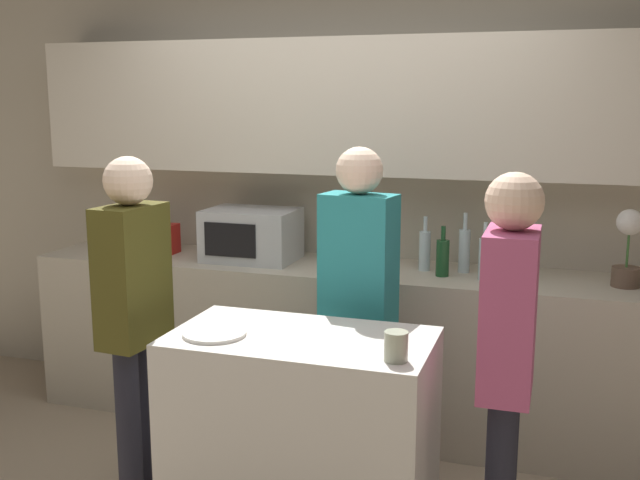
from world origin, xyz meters
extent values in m
cube|color=#B2A893|center=(0.00, 1.74, 1.35)|extent=(6.40, 0.08, 2.70)
cube|color=beige|center=(0.00, 1.54, 1.83)|extent=(3.74, 0.32, 0.75)
cube|color=#B7AD99|center=(0.00, 1.39, 0.47)|extent=(3.60, 0.62, 0.94)
cube|color=beige|center=(0.21, 0.17, 0.46)|extent=(1.07, 0.60, 0.93)
cube|color=#B7BABC|center=(-0.53, 1.39, 1.09)|extent=(0.52, 0.38, 0.30)
cube|color=black|center=(-0.58, 1.20, 1.09)|extent=(0.31, 0.01, 0.19)
cube|color=#B21E19|center=(-1.17, 1.39, 1.03)|extent=(0.26, 0.16, 0.18)
cube|color=black|center=(-1.22, 1.39, 1.12)|extent=(0.02, 0.11, 0.01)
cube|color=black|center=(-1.12, 1.39, 1.12)|extent=(0.02, 0.11, 0.01)
cylinder|color=brown|center=(1.52, 1.39, 0.99)|extent=(0.14, 0.14, 0.10)
cylinder|color=#38662D|center=(1.52, 1.39, 1.13)|extent=(0.01, 0.01, 0.18)
sphere|color=silver|center=(1.52, 1.39, 1.27)|extent=(0.13, 0.13, 0.13)
cylinder|color=silver|center=(0.49, 1.44, 1.04)|extent=(0.06, 0.06, 0.22)
cylinder|color=silver|center=(0.49, 1.44, 1.20)|extent=(0.02, 0.02, 0.08)
cylinder|color=#194723|center=(0.60, 1.33, 1.03)|extent=(0.07, 0.07, 0.19)
cylinder|color=#194723|center=(0.60, 1.33, 1.17)|extent=(0.02, 0.02, 0.08)
cylinder|color=silver|center=(0.70, 1.46, 1.05)|extent=(0.06, 0.06, 0.24)
cylinder|color=silver|center=(0.70, 1.46, 1.22)|extent=(0.02, 0.02, 0.09)
cylinder|color=silver|center=(0.82, 1.32, 1.05)|extent=(0.06, 0.06, 0.22)
cylinder|color=silver|center=(0.82, 1.32, 1.20)|extent=(0.02, 0.02, 0.09)
cylinder|color=silver|center=(0.96, 1.34, 1.03)|extent=(0.09, 0.09, 0.18)
cylinder|color=silver|center=(0.96, 1.34, 1.15)|extent=(0.03, 0.03, 0.07)
cylinder|color=white|center=(-0.12, 0.06, 0.93)|extent=(0.26, 0.26, 0.01)
cylinder|color=#9FA389|center=(0.64, -0.01, 0.98)|extent=(0.09, 0.09, 0.11)
cylinder|color=black|center=(1.03, 0.25, 0.39)|extent=(0.11, 0.11, 0.78)
cube|color=#AE4871|center=(1.03, 0.17, 1.09)|extent=(0.19, 0.34, 0.62)
sphere|color=beige|center=(1.03, 0.17, 1.51)|extent=(0.21, 0.21, 0.21)
cylinder|color=black|center=(-0.60, 0.31, 0.39)|extent=(0.11, 0.11, 0.79)
cylinder|color=black|center=(-0.61, 0.15, 0.39)|extent=(0.11, 0.11, 0.79)
cube|color=#454015|center=(-0.60, 0.23, 1.10)|extent=(0.22, 0.35, 0.63)
sphere|color=beige|center=(-0.60, 0.23, 1.52)|extent=(0.21, 0.21, 0.21)
cylinder|color=black|center=(0.38, 0.71, 0.40)|extent=(0.11, 0.11, 0.80)
cylinder|color=black|center=(0.22, 0.74, 0.40)|extent=(0.11, 0.11, 0.80)
cube|color=teal|center=(0.30, 0.73, 1.12)|extent=(0.37, 0.24, 0.64)
sphere|color=beige|center=(0.30, 0.73, 1.55)|extent=(0.22, 0.22, 0.22)
camera|label=1|loc=(1.19, -2.57, 1.88)|focal=42.00mm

